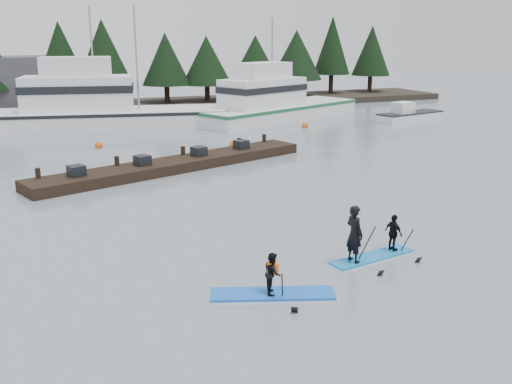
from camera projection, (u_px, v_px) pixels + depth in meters
name	position (u px, v px, depth m)	size (l,w,h in m)	color
ground	(333.00, 279.00, 16.67)	(160.00, 160.00, 0.00)	slate
far_shore	(113.00, 107.00, 54.07)	(70.00, 8.00, 0.60)	#2D281E
treeline	(113.00, 110.00, 54.15)	(60.00, 4.00, 8.00)	black
fishing_boat_large	(102.00, 117.00, 44.00)	(18.50, 8.44, 10.06)	white
fishing_boat_medium	(274.00, 112.00, 47.58)	(16.35, 10.57, 9.25)	white
skiff	(410.00, 117.00, 47.10)	(6.16, 1.85, 0.72)	white
floating_dock	(176.00, 165.00, 30.13)	(15.96, 2.13, 0.53)	black
buoy_b	(99.00, 148.00, 36.02)	(0.51, 0.51, 0.51)	#E7560B
buoy_d	(233.00, 147.00, 36.16)	(0.55, 0.55, 0.55)	#E7560B
buoy_c	(305.00, 127.00, 43.92)	(0.51, 0.51, 0.51)	#E7560B
paddleboard_solo	(273.00, 285.00, 15.41)	(3.46, 1.92, 1.77)	blue
paddleboard_duo	(369.00, 239.00, 17.85)	(3.12, 1.43, 2.40)	#147AC2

